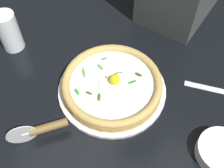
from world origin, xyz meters
The scene contains 6 objects.
ground_plane centered at (0.00, 0.00, -0.01)m, with size 2.40×2.40×0.03m, color black.
pizza_plate centered at (0.01, -0.02, 0.01)m, with size 0.32×0.32×0.01m, color white.
pizza centered at (0.01, -0.02, 0.03)m, with size 0.29×0.29×0.06m.
side_bowl centered at (-0.05, 0.32, 0.02)m, with size 0.12×0.12×0.04m, color white.
pizza_cutter centered at (0.24, -0.04, 0.04)m, with size 0.15×0.08×0.08m.
drinking_glass centered at (0.11, -0.38, 0.06)m, with size 0.07×0.07×0.13m.
Camera 1 is at (0.34, 0.32, 0.69)m, focal length 44.75 mm.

